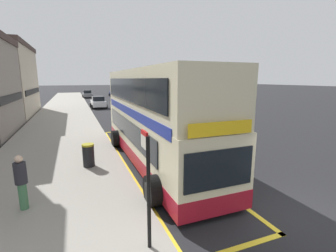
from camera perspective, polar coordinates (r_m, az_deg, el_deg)
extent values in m
plane|color=black|center=(36.86, -12.24, 4.76)|extent=(260.00, 260.00, 0.00)
cube|color=gray|center=(36.38, -23.20, 4.14)|extent=(6.00, 76.00, 0.14)
cube|color=beige|center=(11.58, -3.44, -1.93)|extent=(2.40, 11.23, 2.30)
cube|color=beige|center=(11.29, -3.56, 8.51)|extent=(2.38, 11.01, 1.90)
cube|color=maroon|center=(11.80, -3.39, -5.95)|extent=(2.42, 11.25, 0.60)
cube|color=navy|center=(11.37, -3.51, 3.82)|extent=(2.43, 10.33, 0.36)
cube|color=black|center=(11.59, -9.82, -0.54)|extent=(0.04, 8.98, 0.90)
cube|color=black|center=(10.97, -9.71, 8.55)|extent=(0.04, 9.88, 1.00)
cube|color=black|center=(6.62, 12.25, -10.12)|extent=(2.11, 0.04, 1.10)
cube|color=yellow|center=(6.30, 12.67, -0.58)|extent=(1.92, 0.04, 0.36)
cylinder|color=black|center=(7.85, -3.06, -15.11)|extent=(0.56, 1.00, 1.00)
cylinder|color=black|center=(8.93, 13.21, -12.04)|extent=(0.56, 1.00, 1.00)
cylinder|color=black|center=(14.41, -12.16, -3.01)|extent=(0.56, 1.00, 1.00)
cylinder|color=black|center=(15.03, -2.41, -2.18)|extent=(0.56, 1.00, 1.00)
cube|color=yellow|center=(11.89, -10.64, -8.51)|extent=(0.16, 14.12, 0.01)
cube|color=yellow|center=(12.66, 1.81, -7.09)|extent=(0.16, 14.12, 0.01)
cube|color=yellow|center=(6.61, 16.48, -26.21)|extent=(2.92, 0.16, 0.01)
cube|color=yellow|center=(18.74, -10.63, -1.22)|extent=(2.92, 0.16, 0.01)
cylinder|color=black|center=(5.52, -4.64, -15.98)|extent=(0.09, 0.09, 2.64)
cube|color=silver|center=(5.34, -5.64, -3.80)|extent=(0.05, 0.42, 0.30)
cube|color=red|center=(5.29, -5.68, -1.71)|extent=(0.05, 0.42, 0.10)
cube|color=black|center=(5.61, -4.95, -15.72)|extent=(0.06, 0.28, 0.40)
cube|color=black|center=(21.14, -33.23, 5.65)|extent=(0.08, 7.04, 0.56)
cube|color=black|center=(31.21, -29.60, 7.23)|extent=(0.08, 9.65, 0.56)
cube|color=navy|center=(57.48, -12.80, 7.62)|extent=(1.76, 4.20, 0.72)
cube|color=black|center=(57.35, -12.81, 8.28)|extent=(1.52, 1.90, 0.60)
cylinder|color=black|center=(58.66, -13.90, 7.29)|extent=(0.22, 0.60, 0.60)
cylinder|color=black|center=(58.94, -12.08, 7.39)|extent=(0.22, 0.60, 0.60)
cylinder|color=black|center=(56.08, -13.52, 7.14)|extent=(0.22, 0.60, 0.60)
cylinder|color=black|center=(56.38, -11.63, 7.24)|extent=(0.22, 0.60, 0.60)
cube|color=silver|center=(34.71, -16.37, 5.27)|extent=(1.76, 4.20, 0.72)
cube|color=black|center=(34.55, -16.42, 6.34)|extent=(1.52, 1.90, 0.60)
cylinder|color=black|center=(35.97, -18.03, 4.79)|extent=(0.22, 0.60, 0.60)
cylinder|color=black|center=(36.13, -15.06, 4.98)|extent=(0.22, 0.60, 0.60)
cylinder|color=black|center=(33.38, -17.72, 4.35)|extent=(0.22, 0.60, 0.60)
cylinder|color=black|center=(33.56, -14.53, 4.56)|extent=(0.22, 0.60, 0.60)
cube|color=slate|center=(54.45, -18.76, 7.13)|extent=(1.76, 4.20, 0.72)
cube|color=black|center=(54.31, -18.79, 7.81)|extent=(1.52, 1.90, 0.60)
cylinder|color=black|center=(55.73, -19.77, 6.77)|extent=(0.22, 0.60, 0.60)
cylinder|color=black|center=(55.83, -17.84, 6.90)|extent=(0.22, 0.60, 0.60)
cylinder|color=black|center=(53.13, -19.66, 6.59)|extent=(0.22, 0.60, 0.60)
cylinder|color=black|center=(53.23, -17.64, 6.72)|extent=(0.22, 0.60, 0.60)
cylinder|color=#3F724C|center=(8.57, -31.37, -14.14)|extent=(0.24, 0.24, 0.81)
cylinder|color=#26262D|center=(8.30, -31.89, -9.56)|extent=(0.34, 0.34, 0.64)
sphere|color=beige|center=(8.17, -32.20, -6.73)|extent=(0.22, 0.22, 0.22)
cylinder|color=black|center=(11.22, -18.50, -6.84)|extent=(0.50, 0.50, 0.95)
cylinder|color=#A5991E|center=(11.08, -18.66, -4.32)|extent=(0.53, 0.53, 0.08)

